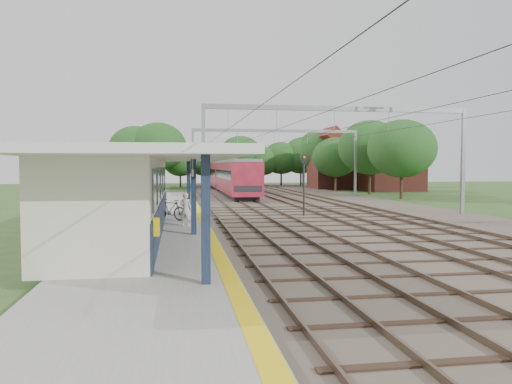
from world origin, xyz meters
TOP-DOWN VIEW (x-y plane):
  - ground at (0.00, 0.00)m, footprint 160.00×160.00m
  - ballast_bed at (4.00, 30.00)m, footprint 18.00×90.00m
  - platform at (-7.50, 14.00)m, footprint 5.00×52.00m
  - yellow_stripe at (-5.25, 14.00)m, footprint 0.45×52.00m
  - station_building at (-8.88, 7.00)m, footprint 3.41×18.00m
  - canopy at (-7.77, 6.00)m, footprint 6.40×20.00m
  - rail_tracks at (1.50, 30.00)m, footprint 11.80×88.00m
  - catenary_system at (3.39, 25.28)m, footprint 17.22×88.00m
  - tree_band at (3.84, 57.12)m, footprint 31.72×30.88m
  - house_near at (21.00, 46.00)m, footprint 7.00×6.12m
  - house_far at (16.00, 52.00)m, footprint 8.00×6.12m
  - person at (-6.18, 9.14)m, footprint 0.70×0.58m
  - bicycle at (-6.98, 11.73)m, footprint 1.96×1.41m
  - train at (-0.50, 45.20)m, footprint 2.87×35.70m
  - signal_post at (1.35, 15.39)m, footprint 0.30×0.28m

SIDE VIEW (x-z plane):
  - ground at x=0.00m, z-range 0.00..0.00m
  - ballast_bed at x=4.00m, z-range 0.00..0.10m
  - platform at x=-7.50m, z-range 0.00..0.35m
  - rail_tracks at x=1.50m, z-range 0.10..0.25m
  - yellow_stripe at x=-5.25m, z-range 0.35..0.36m
  - bicycle at x=-6.98m, z-range 0.35..1.51m
  - person at x=-6.18m, z-range 0.35..1.98m
  - station_building at x=-8.88m, z-range 0.34..3.74m
  - train at x=-0.50m, z-range 0.22..3.99m
  - signal_post at x=1.35m, z-range 0.41..4.32m
  - house_near at x=21.00m, z-range -0.96..6.93m
  - house_far at x=16.00m, z-range -1.09..7.56m
  - canopy at x=-7.77m, z-range 1.92..5.36m
  - tree_band at x=3.84m, z-range 0.51..9.33m
  - catenary_system at x=3.39m, z-range 2.01..9.01m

